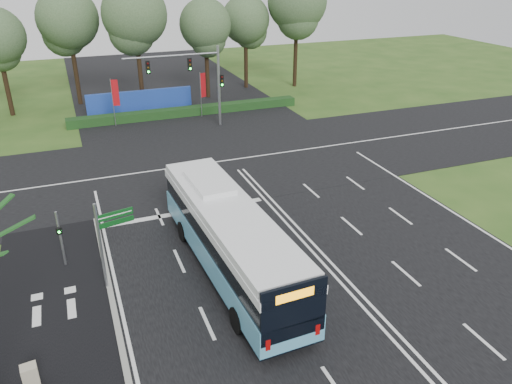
{
  "coord_description": "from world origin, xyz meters",
  "views": [
    {
      "loc": [
        -10.61,
        -20.98,
        13.83
      ],
      "look_at": [
        -1.7,
        2.0,
        2.13
      ],
      "focal_mm": 35.0,
      "sensor_mm": 36.0,
      "label": 1
    }
  ],
  "objects": [
    {
      "name": "traffic_light_gantry",
      "position": [
        0.21,
        20.5,
        4.66
      ],
      "size": [
        8.41,
        0.28,
        7.0
      ],
      "color": "gray",
      "rests_on": "ground"
    },
    {
      "name": "bike_path",
      "position": [
        -12.5,
        -3.0,
        0.03
      ],
      "size": [
        5.0,
        18.0,
        0.06
      ],
      "primitive_type": "cube",
      "color": "black",
      "rests_on": "ground"
    },
    {
      "name": "ground",
      "position": [
        0.0,
        0.0,
        0.0
      ],
      "size": [
        120.0,
        120.0,
        0.0
      ],
      "primitive_type": "plane",
      "color": "#2D501A",
      "rests_on": "ground"
    },
    {
      "name": "banner_flag_left",
      "position": [
        -6.62,
        23.41,
        2.81
      ],
      "size": [
        0.62,
        0.22,
        4.29
      ],
      "rotation": [
        0.0,
        0.0,
        -0.29
      ],
      "color": "gray",
      "rests_on": "ground"
    },
    {
      "name": "kerb_strip",
      "position": [
        -10.1,
        -3.0,
        0.06
      ],
      "size": [
        0.25,
        18.0,
        0.12
      ],
      "primitive_type": "cube",
      "color": "gray",
      "rests_on": "ground"
    },
    {
      "name": "banner_flag_mid",
      "position": [
        1.36,
        23.65,
        2.75
      ],
      "size": [
        0.59,
        0.25,
        4.19
      ],
      "rotation": [
        0.0,
        0.0,
        0.34
      ],
      "color": "gray",
      "rests_on": "ground"
    },
    {
      "name": "utility_cabinet",
      "position": [
        -13.3,
        -5.94,
        0.46
      ],
      "size": [
        0.6,
        0.52,
        0.91
      ],
      "primitive_type": "cube",
      "rotation": [
        0.0,
        0.0,
        0.13
      ],
      "color": "#B7AC93",
      "rests_on": "ground"
    },
    {
      "name": "blue_hoarding",
      "position": [
        -4.0,
        27.0,
        1.1
      ],
      "size": [
        10.0,
        0.3,
        2.2
      ],
      "primitive_type": "cube",
      "color": "#1D3DA0",
      "rests_on": "ground"
    },
    {
      "name": "hedge",
      "position": [
        0.0,
        24.5,
        0.4
      ],
      "size": [
        22.0,
        1.2,
        0.8
      ],
      "primitive_type": "cube",
      "color": "#143814",
      "rests_on": "ground"
    },
    {
      "name": "street_sign",
      "position": [
        -9.86,
        -0.86,
        2.71
      ],
      "size": [
        1.66,
        0.45,
        4.34
      ],
      "rotation": [
        0.0,
        0.0,
        0.22
      ],
      "color": "gray",
      "rests_on": "ground"
    },
    {
      "name": "pedestrian_signal",
      "position": [
        -11.9,
        1.64,
        1.63
      ],
      "size": [
        0.28,
        0.4,
        2.99
      ],
      "rotation": [
        0.0,
        0.0,
        0.44
      ],
      "color": "gray",
      "rests_on": "ground"
    },
    {
      "name": "road_main",
      "position": [
        0.0,
        0.0,
        0.02
      ],
      "size": [
        20.0,
        120.0,
        0.04
      ],
      "primitive_type": "cube",
      "color": "black",
      "rests_on": "ground"
    },
    {
      "name": "eucalyptus_row",
      "position": [
        -2.07,
        31.11,
        8.32
      ],
      "size": [
        41.16,
        9.04,
        12.62
      ],
      "color": "black",
      "rests_on": "ground"
    },
    {
      "name": "city_bus",
      "position": [
        -4.47,
        -1.73,
        1.88
      ],
      "size": [
        3.28,
        13.09,
        3.73
      ],
      "rotation": [
        0.0,
        0.0,
        0.04
      ],
      "color": "#529CBF",
      "rests_on": "ground"
    },
    {
      "name": "road_cross",
      "position": [
        0.0,
        12.0,
        0.03
      ],
      "size": [
        120.0,
        14.0,
        0.05
      ],
      "primitive_type": "cube",
      "color": "black",
      "rests_on": "ground"
    }
  ]
}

